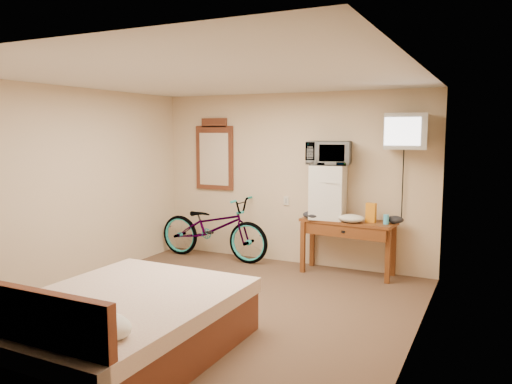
# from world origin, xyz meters

# --- Properties ---
(room) EXTENTS (4.60, 4.64, 2.50)m
(room) POSITION_xyz_m (-0.00, 0.00, 1.25)
(room) COLOR #4F3427
(room) RESTS_ON ground
(desk) EXTENTS (1.30, 0.60, 0.75)m
(desk) POSITION_xyz_m (0.93, 2.00, 0.62)
(desk) COLOR brown
(desk) RESTS_ON floor
(mini_fridge) EXTENTS (0.49, 0.48, 0.74)m
(mini_fridge) POSITION_xyz_m (0.64, 2.04, 1.12)
(mini_fridge) COLOR silver
(mini_fridge) RESTS_ON desk
(microwave) EXTENTS (0.65, 0.50, 0.32)m
(microwave) POSITION_xyz_m (0.64, 2.04, 1.65)
(microwave) COLOR silver
(microwave) RESTS_ON mini_fridge
(snack_bag) EXTENTS (0.14, 0.09, 0.26)m
(snack_bag) POSITION_xyz_m (1.25, 2.01, 0.88)
(snack_bag) COLOR orange
(snack_bag) RESTS_ON desk
(blue_cup) EXTENTS (0.07, 0.07, 0.13)m
(blue_cup) POSITION_xyz_m (1.46, 1.96, 0.81)
(blue_cup) COLOR #47C1F1
(blue_cup) RESTS_ON desk
(cloth_cream) EXTENTS (0.35, 0.27, 0.11)m
(cloth_cream) POSITION_xyz_m (1.02, 1.88, 0.80)
(cloth_cream) COLOR beige
(cloth_cream) RESTS_ON desk
(cloth_dark_a) EXTENTS (0.30, 0.22, 0.11)m
(cloth_dark_a) POSITION_xyz_m (0.48, 1.91, 0.81)
(cloth_dark_a) COLOR black
(cloth_dark_a) RESTS_ON desk
(cloth_dark_b) EXTENTS (0.22, 0.18, 0.10)m
(cloth_dark_b) POSITION_xyz_m (1.55, 2.07, 0.80)
(cloth_dark_b) COLOR black
(cloth_dark_b) RESTS_ON desk
(crt_television) EXTENTS (0.57, 0.63, 0.45)m
(crt_television) POSITION_xyz_m (1.65, 2.02, 1.94)
(crt_television) COLOR black
(crt_television) RESTS_ON room
(wall_mirror) EXTENTS (0.66, 0.04, 1.12)m
(wall_mirror) POSITION_xyz_m (-1.30, 2.27, 1.57)
(wall_mirror) COLOR brown
(wall_mirror) RESTS_ON room
(bicycle) EXTENTS (1.85, 0.66, 0.97)m
(bicycle) POSITION_xyz_m (-1.14, 1.95, 0.49)
(bicycle) COLOR black
(bicycle) RESTS_ON floor
(bed) EXTENTS (1.69, 2.22, 0.90)m
(bed) POSITION_xyz_m (-0.15, -1.37, 0.29)
(bed) COLOR brown
(bed) RESTS_ON floor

